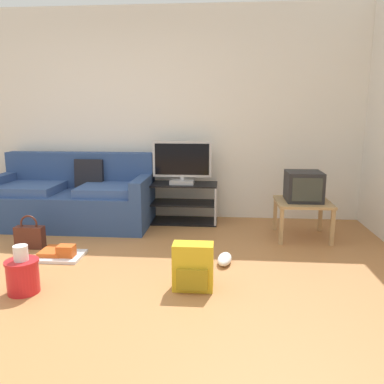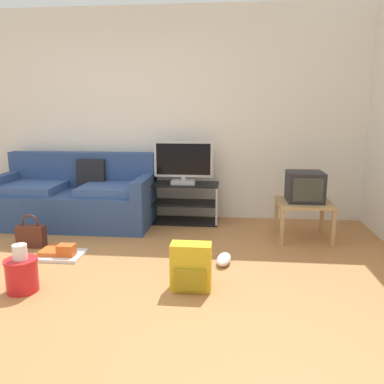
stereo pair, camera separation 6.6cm
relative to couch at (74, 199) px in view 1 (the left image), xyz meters
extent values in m
cube|color=#B27542|center=(0.63, -1.92, -0.34)|extent=(9.00, 9.80, 0.02)
cube|color=silver|center=(0.63, 0.53, 1.02)|extent=(9.00, 0.10, 2.70)
cube|color=navy|center=(0.00, -0.06, -0.12)|extent=(1.93, 0.90, 0.42)
cube|color=navy|center=(0.00, 0.29, 0.32)|extent=(1.93, 0.20, 0.46)
cube|color=navy|center=(-0.90, -0.06, 0.20)|extent=(0.14, 0.90, 0.20)
cube|color=navy|center=(0.89, -0.06, 0.20)|extent=(0.14, 0.90, 0.20)
cube|color=#365289|center=(-0.53, -0.12, 0.14)|extent=(0.77, 0.63, 0.10)
cube|color=#365289|center=(0.53, -0.12, 0.14)|extent=(0.77, 0.63, 0.10)
cube|color=black|center=(0.16, 0.17, 0.29)|extent=(0.36, 0.16, 0.37)
cube|color=black|center=(1.35, 0.20, 0.17)|extent=(0.88, 0.43, 0.02)
cube|color=black|center=(1.35, 0.20, -0.08)|extent=(0.85, 0.41, 0.02)
cube|color=black|center=(1.35, 0.20, -0.32)|extent=(0.88, 0.43, 0.02)
cylinder|color=#B7B7BC|center=(0.92, 0.00, -0.08)|extent=(0.03, 0.03, 0.50)
cylinder|color=#B7B7BC|center=(1.78, 0.00, -0.08)|extent=(0.03, 0.03, 0.50)
cylinder|color=#B7B7BC|center=(0.92, 0.40, -0.08)|extent=(0.03, 0.03, 0.50)
cylinder|color=#B7B7BC|center=(1.78, 0.40, -0.08)|extent=(0.03, 0.03, 0.50)
cube|color=#B2B2B7|center=(1.35, 0.18, 0.20)|extent=(0.30, 0.22, 0.05)
cube|color=#B2B2B7|center=(1.35, 0.18, 0.25)|extent=(0.05, 0.04, 0.04)
cube|color=#B2B2B7|center=(1.35, 0.18, 0.49)|extent=(0.74, 0.04, 0.45)
cube|color=black|center=(1.35, 0.16, 0.49)|extent=(0.68, 0.01, 0.39)
cube|color=tan|center=(2.76, -0.32, 0.08)|extent=(0.59, 0.59, 0.03)
cube|color=tan|center=(2.49, -0.59, -0.13)|extent=(0.04, 0.04, 0.39)
cube|color=tan|center=(3.02, -0.59, -0.13)|extent=(0.04, 0.04, 0.39)
cube|color=tan|center=(2.49, -0.06, -0.13)|extent=(0.04, 0.04, 0.39)
cube|color=tan|center=(3.02, -0.06, -0.13)|extent=(0.04, 0.04, 0.39)
cube|color=#232326|center=(2.76, -0.30, 0.26)|extent=(0.38, 0.39, 0.33)
cube|color=#333833|center=(2.76, -0.50, 0.26)|extent=(0.32, 0.01, 0.26)
cube|color=gold|center=(1.64, -1.74, -0.14)|extent=(0.32, 0.17, 0.38)
cube|color=#A4851A|center=(1.64, -1.83, -0.21)|extent=(0.24, 0.04, 0.17)
cylinder|color=#A4851A|center=(1.55, -1.63, -0.12)|extent=(0.04, 0.04, 0.30)
cylinder|color=#A4851A|center=(1.73, -1.63, -0.12)|extent=(0.04, 0.04, 0.30)
cube|color=#4C2319|center=(-0.13, -0.91, -0.21)|extent=(0.29, 0.11, 0.23)
torus|color=#4C2319|center=(-0.13, -0.91, -0.07)|extent=(0.19, 0.02, 0.19)
cylinder|color=red|center=(0.32, -1.91, -0.19)|extent=(0.24, 0.24, 0.27)
cylinder|color=red|center=(0.32, -1.91, -0.07)|extent=(0.26, 0.26, 0.02)
cylinder|color=white|center=(0.32, -1.91, -0.01)|extent=(0.11, 0.11, 0.14)
ellipsoid|color=white|center=(1.67, -1.18, -0.28)|extent=(0.18, 0.31, 0.09)
ellipsoid|color=white|center=(1.89, -1.18, -0.28)|extent=(0.16, 0.30, 0.09)
cube|color=silver|center=(0.30, -1.16, -0.31)|extent=(0.43, 0.35, 0.03)
cube|color=#CC561E|center=(0.37, -1.20, -0.24)|extent=(0.16, 0.12, 0.11)
cube|color=#CC561E|center=(0.21, -1.12, -0.28)|extent=(0.22, 0.28, 0.04)
camera|label=1|loc=(1.87, -4.66, 1.07)|focal=36.67mm
camera|label=2|loc=(1.94, -4.65, 1.07)|focal=36.67mm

